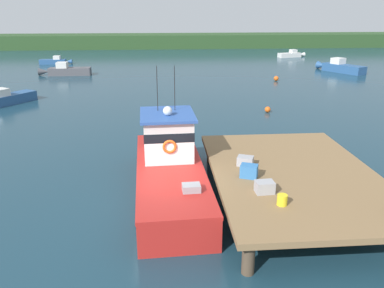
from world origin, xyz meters
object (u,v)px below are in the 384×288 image
(bait_bucket, at_px, (282,200))
(mooring_buoy_spare_mooring, at_px, (268,109))
(main_fishing_boat, at_px, (169,166))
(crate_stack_near_edge, at_px, (249,171))
(moored_boat_mid_harbor, at_px, (340,67))
(moored_boat_far_right, at_px, (6,99))
(moored_boat_far_left, at_px, (55,61))
(crate_single_far, at_px, (245,161))
(moored_boat_near_channel, at_px, (66,71))
(crate_stack_mid_dock, at_px, (265,187))
(moored_boat_off_the_point, at_px, (291,55))
(mooring_buoy_inshore, at_px, (276,78))

(bait_bucket, relative_size, mooring_buoy_spare_mooring, 0.82)
(main_fishing_boat, distance_m, crate_stack_near_edge, 3.34)
(bait_bucket, distance_m, mooring_buoy_spare_mooring, 16.06)
(crate_stack_near_edge, distance_m, moored_boat_mid_harbor, 35.50)
(moored_boat_far_right, height_order, mooring_buoy_spare_mooring, moored_boat_far_right)
(moored_boat_far_left, bearing_deg, crate_single_far, -66.47)
(moored_boat_near_channel, bearing_deg, crate_single_far, -65.60)
(moored_boat_near_channel, distance_m, mooring_buoy_spare_mooring, 25.03)
(crate_stack_mid_dock, height_order, moored_boat_far_right, crate_stack_mid_dock)
(moored_boat_far_right, bearing_deg, crate_single_far, -47.17)
(moored_boat_near_channel, bearing_deg, crate_stack_mid_dock, -66.99)
(moored_boat_off_the_point, bearing_deg, crate_single_far, -110.42)
(moored_boat_off_the_point, bearing_deg, moored_boat_near_channel, -154.52)
(crate_single_far, xyz_separation_m, moored_boat_off_the_point, (16.46, 44.19, -0.99))
(moored_boat_off_the_point, bearing_deg, moored_boat_far_left, -171.68)
(main_fishing_boat, xyz_separation_m, bait_bucket, (3.39, -3.86, 0.36))
(moored_boat_far_left, bearing_deg, main_fishing_boat, -69.86)
(moored_boat_far_left, bearing_deg, mooring_buoy_inshore, -29.89)
(crate_single_far, height_order, moored_boat_far_left, crate_single_far)
(crate_single_far, height_order, mooring_buoy_spare_mooring, crate_single_far)
(moored_boat_far_left, xyz_separation_m, mooring_buoy_spare_mooring, (21.38, -26.96, -0.16))
(moored_boat_mid_harbor, relative_size, mooring_buoy_inshore, 12.26)
(crate_stack_mid_dock, bearing_deg, moored_boat_far_left, 112.50)
(main_fishing_boat, distance_m, mooring_buoy_inshore, 26.54)
(moored_boat_off_the_point, distance_m, mooring_buoy_spare_mooring, 34.12)
(main_fishing_boat, distance_m, bait_bucket, 5.15)
(main_fishing_boat, bearing_deg, crate_stack_near_edge, -31.52)
(moored_boat_near_channel, bearing_deg, moored_boat_off_the_point, 25.48)
(bait_bucket, bearing_deg, mooring_buoy_spare_mooring, 76.25)
(mooring_buoy_spare_mooring, bearing_deg, crate_stack_near_edge, -108.05)
(moored_boat_mid_harbor, bearing_deg, mooring_buoy_spare_mooring, -127.21)
(moored_boat_far_left, xyz_separation_m, moored_boat_far_right, (2.09, -23.08, 0.08))
(crate_single_far, xyz_separation_m, moored_boat_far_left, (-17.10, 39.28, -1.02))
(crate_stack_mid_dock, xyz_separation_m, moored_boat_far_right, (-15.15, 18.56, -0.96))
(moored_boat_off_the_point, bearing_deg, mooring_buoy_spare_mooring, -110.92)
(moored_boat_off_the_point, xyz_separation_m, moored_boat_far_right, (-31.47, -27.99, 0.05))
(moored_boat_off_the_point, distance_m, moored_boat_far_right, 42.12)
(crate_stack_near_edge, xyz_separation_m, moored_boat_far_right, (-14.91, 17.30, -1.00))
(moored_boat_off_the_point, bearing_deg, mooring_buoy_inshore, -112.22)
(moored_boat_off_the_point, bearing_deg, bait_bucket, -108.63)
(moored_boat_off_the_point, height_order, moored_boat_far_left, moored_boat_off_the_point)
(bait_bucket, xyz_separation_m, moored_boat_far_right, (-15.48, 19.43, -0.93))
(moored_boat_far_left, bearing_deg, moored_boat_far_right, -84.83)
(main_fishing_boat, xyz_separation_m, mooring_buoy_spare_mooring, (7.20, 11.70, -0.80))
(mooring_buoy_spare_mooring, bearing_deg, crate_stack_mid_dock, -105.71)
(main_fishing_boat, distance_m, mooring_buoy_spare_mooring, 13.76)
(moored_boat_near_channel, relative_size, mooring_buoy_spare_mooring, 13.50)
(moored_boat_mid_harbor, bearing_deg, crate_stack_mid_dock, -118.40)
(crate_stack_near_edge, xyz_separation_m, mooring_buoy_inshore, (8.55, 25.70, -1.19))
(crate_single_far, height_order, mooring_buoy_inshore, crate_single_far)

